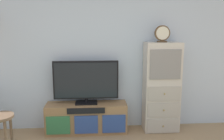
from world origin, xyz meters
name	(u,v)px	position (x,y,z in m)	size (l,w,h in m)	color
back_wall	(104,50)	(0.00, 2.46, 1.35)	(6.40, 0.12, 2.70)	silver
media_console	(87,118)	(-0.30, 2.19, 0.25)	(1.33, 0.38, 0.49)	#997047
television	(86,81)	(-0.30, 2.22, 0.87)	(1.06, 0.22, 0.71)	black
side_cabinet	(161,87)	(0.96, 2.20, 0.75)	(0.58, 0.38, 1.50)	beige
desk_clock	(162,34)	(0.93, 2.19, 1.64)	(0.25, 0.08, 0.27)	#4C3823
bar_stool_far	(0,128)	(-1.35, 1.33, 0.49)	(0.34, 0.34, 0.66)	brown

